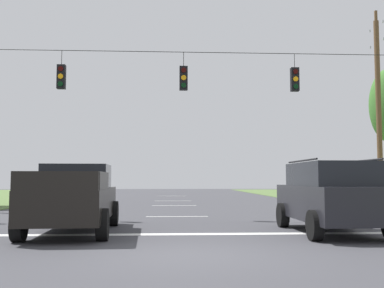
{
  "coord_description": "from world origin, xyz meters",
  "views": [
    {
      "loc": [
        -0.4,
        -9.44,
        1.53
      ],
      "look_at": [
        0.62,
        9.74,
        2.97
      ],
      "focal_mm": 43.43,
      "sensor_mm": 36.0,
      "label": 1
    }
  ],
  "objects_px": {
    "pickup_truck": "(74,198)",
    "distant_car_crossing_white": "(324,190)",
    "distant_car_oncoming": "(314,188)",
    "overhead_signal_span": "(174,119)",
    "suv_black": "(331,195)",
    "utility_pole_mid_right": "(379,108)"
  },
  "relations": [
    {
      "from": "overhead_signal_span",
      "to": "distant_car_crossing_white",
      "type": "xyz_separation_m",
      "value": [
        9.99,
        11.89,
        -3.06
      ]
    },
    {
      "from": "pickup_truck",
      "to": "distant_car_crossing_white",
      "type": "relative_size",
      "value": 1.25
    },
    {
      "from": "overhead_signal_span",
      "to": "distant_car_crossing_white",
      "type": "bearing_deg",
      "value": 49.98
    },
    {
      "from": "distant_car_crossing_white",
      "to": "distant_car_oncoming",
      "type": "xyz_separation_m",
      "value": [
        1.08,
        5.38,
        0.0
      ]
    },
    {
      "from": "distant_car_crossing_white",
      "to": "overhead_signal_span",
      "type": "bearing_deg",
      "value": -130.02
    },
    {
      "from": "pickup_truck",
      "to": "utility_pole_mid_right",
      "type": "xyz_separation_m",
      "value": [
        13.49,
        9.52,
        4.2
      ]
    },
    {
      "from": "suv_black",
      "to": "pickup_truck",
      "type": "bearing_deg",
      "value": 175.46
    },
    {
      "from": "pickup_truck",
      "to": "suv_black",
      "type": "bearing_deg",
      "value": -4.54
    },
    {
      "from": "distant_car_crossing_white",
      "to": "distant_car_oncoming",
      "type": "relative_size",
      "value": 1.0
    },
    {
      "from": "distant_car_crossing_white",
      "to": "distant_car_oncoming",
      "type": "bearing_deg",
      "value": 78.63
    },
    {
      "from": "overhead_signal_span",
      "to": "utility_pole_mid_right",
      "type": "relative_size",
      "value": 1.87
    },
    {
      "from": "distant_car_crossing_white",
      "to": "utility_pole_mid_right",
      "type": "distance_m",
      "value": 8.25
    },
    {
      "from": "distant_car_oncoming",
      "to": "overhead_signal_span",
      "type": "bearing_deg",
      "value": -122.65
    },
    {
      "from": "pickup_truck",
      "to": "suv_black",
      "type": "height_order",
      "value": "suv_black"
    },
    {
      "from": "suv_black",
      "to": "distant_car_crossing_white",
      "type": "relative_size",
      "value": 1.1
    },
    {
      "from": "overhead_signal_span",
      "to": "suv_black",
      "type": "height_order",
      "value": "overhead_signal_span"
    },
    {
      "from": "pickup_truck",
      "to": "distant_car_crossing_white",
      "type": "distance_m",
      "value": 20.94
    },
    {
      "from": "pickup_truck",
      "to": "utility_pole_mid_right",
      "type": "height_order",
      "value": "utility_pole_mid_right"
    },
    {
      "from": "pickup_truck",
      "to": "utility_pole_mid_right",
      "type": "bearing_deg",
      "value": 35.23
    },
    {
      "from": "overhead_signal_span",
      "to": "distant_car_oncoming",
      "type": "xyz_separation_m",
      "value": [
        11.07,
        17.27,
        -3.06
      ]
    },
    {
      "from": "pickup_truck",
      "to": "utility_pole_mid_right",
      "type": "relative_size",
      "value": 0.53
    },
    {
      "from": "utility_pole_mid_right",
      "to": "distant_car_crossing_white",
      "type": "bearing_deg",
      "value": 94.75
    }
  ]
}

